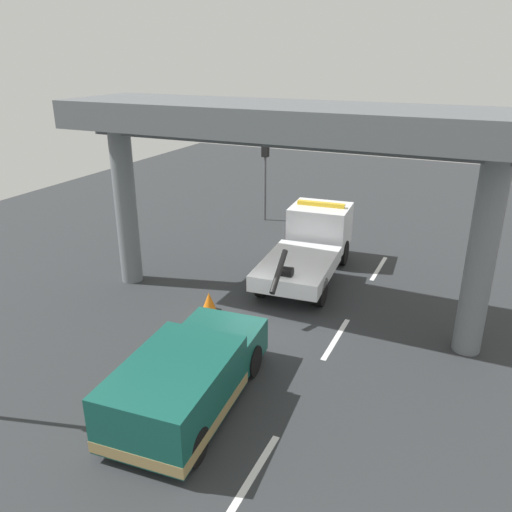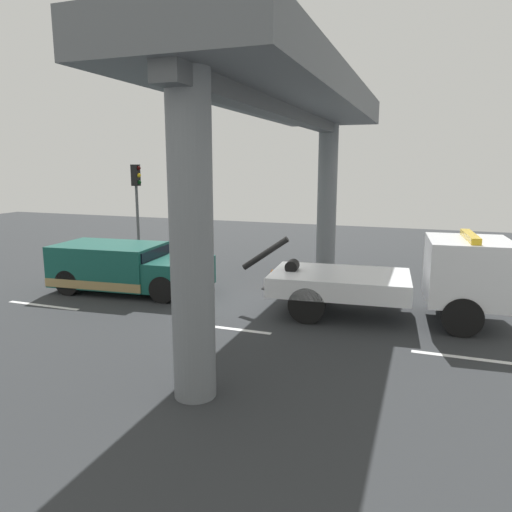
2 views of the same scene
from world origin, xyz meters
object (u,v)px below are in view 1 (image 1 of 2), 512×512
(traffic_light_far, at_px, (265,161))
(traffic_cone_orange, at_px, (209,303))
(tow_truck_white, at_px, (311,243))
(towed_van_green, at_px, (187,381))

(traffic_light_far, distance_m, traffic_cone_orange, 10.73)
(tow_truck_white, height_order, traffic_cone_orange, tow_truck_white)
(traffic_light_far, bearing_deg, traffic_cone_orange, -166.56)
(traffic_light_far, bearing_deg, towed_van_green, -163.25)
(towed_van_green, xyz_separation_m, traffic_light_far, (14.68, 4.42, 2.26))
(traffic_cone_orange, bearing_deg, traffic_light_far, 13.44)
(traffic_light_far, height_order, traffic_cone_orange, traffic_light_far)
(tow_truck_white, xyz_separation_m, traffic_cone_orange, (-4.62, 1.94, -0.87))
(tow_truck_white, xyz_separation_m, towed_van_green, (-9.20, -0.07, -0.42))
(traffic_cone_orange, bearing_deg, tow_truck_white, -22.73)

